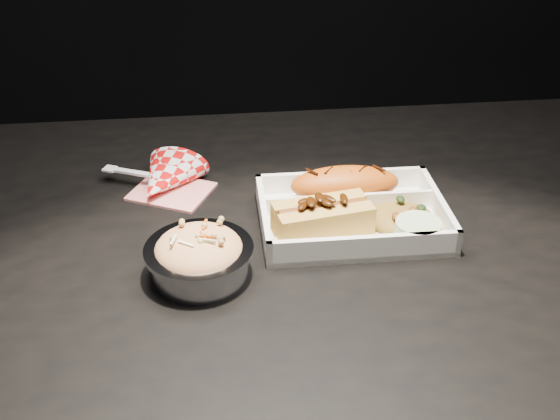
% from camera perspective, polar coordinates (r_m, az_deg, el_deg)
% --- Properties ---
extents(dining_table, '(1.20, 0.80, 0.75)m').
position_cam_1_polar(dining_table, '(1.01, 1.07, -5.89)').
color(dining_table, black).
rests_on(dining_table, ground).
extents(food_tray, '(0.25, 0.18, 0.04)m').
position_cam_1_polar(food_tray, '(0.97, 5.82, -0.64)').
color(food_tray, white).
rests_on(food_tray, dining_table).
extents(fried_pastry, '(0.16, 0.06, 0.05)m').
position_cam_1_polar(fried_pastry, '(1.00, 5.29, 2.12)').
color(fried_pastry, '#BC5212').
rests_on(fried_pastry, food_tray).
extents(hotdog, '(0.14, 0.08, 0.06)m').
position_cam_1_polar(hotdog, '(0.93, 3.48, -0.47)').
color(hotdog, gold).
rests_on(hotdog, food_tray).
extents(fried_rice_mound, '(0.10, 0.08, 0.03)m').
position_cam_1_polar(fried_rice_mound, '(0.97, 9.78, -0.12)').
color(fried_rice_mound, olive).
rests_on(fried_rice_mound, food_tray).
extents(cupcake_liner, '(0.06, 0.06, 0.03)m').
position_cam_1_polar(cupcake_liner, '(0.93, 11.14, -1.75)').
color(cupcake_liner, '#B3CF9D').
rests_on(cupcake_liner, food_tray).
extents(foil_coleslaw_cup, '(0.13, 0.13, 0.07)m').
position_cam_1_polar(foil_coleslaw_cup, '(0.86, -6.59, -3.65)').
color(foil_coleslaw_cup, silver).
rests_on(foil_coleslaw_cup, dining_table).
extents(napkin_fork, '(0.17, 0.15, 0.10)m').
position_cam_1_polar(napkin_fork, '(1.06, -9.40, 2.44)').
color(napkin_fork, red).
rests_on(napkin_fork, dining_table).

